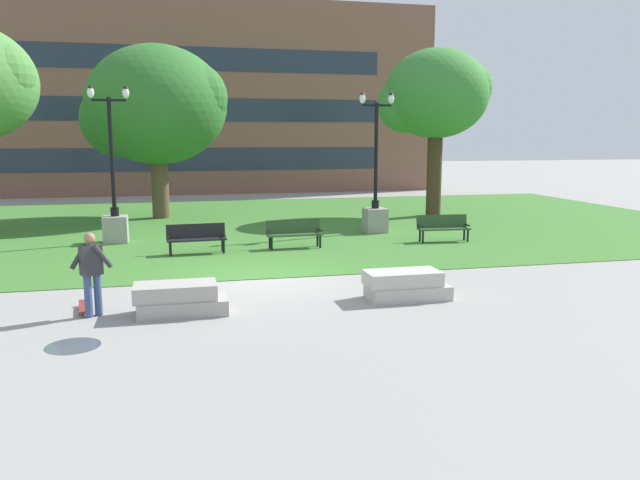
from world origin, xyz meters
TOP-DOWN VIEW (x-y plane):
  - ground_plane at (0.00, 0.00)m, footprint 140.00×140.00m
  - grass_lawn at (0.00, 10.00)m, footprint 40.00×20.00m
  - concrete_block_center at (-1.99, -2.70)m, footprint 1.87×0.90m
  - concrete_block_left at (2.93, -2.63)m, footprint 1.86×0.90m
  - person_skateboarder at (-3.68, -2.48)m, footprint 0.85×0.40m
  - skateboard at (-3.93, -2.08)m, footprint 0.33×1.04m
  - puddle at (-3.82, -4.32)m, footprint 0.94×0.94m
  - park_bench_near_left at (6.94, 4.31)m, footprint 1.83×0.66m
  - park_bench_near_right at (1.72, 4.22)m, footprint 1.82×0.62m
  - park_bench_far_left at (-1.40, 3.96)m, footprint 1.83×0.63m
  - lamp_post_right at (-4.01, 6.63)m, footprint 1.32×0.80m
  - lamp_post_center at (5.32, 6.84)m, footprint 1.32×0.80m
  - tree_far_right at (9.40, 10.97)m, footprint 4.84×4.61m
  - tree_far_left at (-2.69, 13.01)m, footprint 6.31×6.01m
  - building_facade_distant at (-0.78, 24.50)m, footprint 31.32×1.03m

SIDE VIEW (x-z plane):
  - ground_plane at x=0.00m, z-range 0.00..0.00m
  - puddle at x=-3.82m, z-range 0.00..0.01m
  - grass_lawn at x=0.00m, z-range 0.00..0.02m
  - skateboard at x=-3.93m, z-range 0.02..0.15m
  - concrete_block_center at x=-1.99m, z-range -0.01..0.63m
  - concrete_block_left at x=2.93m, z-range -0.01..0.63m
  - park_bench_near_left at x=6.94m, z-range 0.09..0.99m
  - park_bench_near_right at x=1.72m, z-range 0.09..0.99m
  - park_bench_far_left at x=-1.40m, z-range 0.09..0.99m
  - person_skateboarder at x=-3.68m, z-range 0.11..1.82m
  - lamp_post_center at x=5.32m, z-range -1.53..3.66m
  - lamp_post_right at x=-4.01m, z-range -1.55..3.70m
  - tree_far_left at x=-2.69m, z-range 1.12..8.59m
  - tree_far_right at x=9.40m, z-range 1.67..9.07m
  - building_facade_distant at x=-0.78m, z-range -0.01..11.94m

